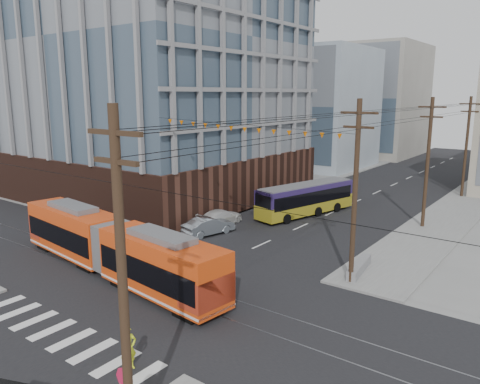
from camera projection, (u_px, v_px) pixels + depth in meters
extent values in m
plane|color=slate|center=(113.00, 312.00, 24.59)|extent=(160.00, 160.00, 0.00)
cube|color=#381E16|center=(145.00, 66.00, 52.55)|extent=(30.00, 25.00, 28.60)
cube|color=#8C99A5|center=(308.00, 108.00, 73.50)|extent=(18.00, 16.00, 18.00)
cube|color=gray|center=(374.00, 101.00, 87.26)|extent=(16.00, 18.00, 20.00)
cylinder|color=black|center=(123.00, 293.00, 13.78)|extent=(0.30, 0.30, 11.00)
imported|color=#919CA5|center=(209.00, 226.00, 37.98)|extent=(2.54, 4.69, 1.47)
imported|color=silver|center=(220.00, 217.00, 40.78)|extent=(2.10, 4.83, 1.38)
imported|color=#5F5F5F|center=(282.00, 201.00, 46.87)|extent=(3.06, 5.44, 1.43)
imported|color=#D0E11F|center=(128.00, 348.00, 19.30)|extent=(0.62, 0.79, 1.90)
cube|color=slate|center=(359.00, 268.00, 29.71)|extent=(1.38, 3.93, 0.77)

